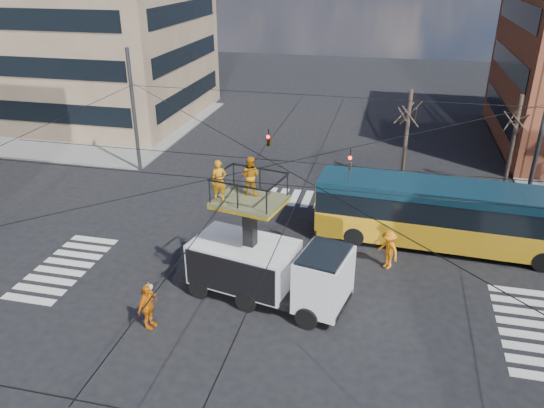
% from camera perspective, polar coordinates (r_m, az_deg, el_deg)
% --- Properties ---
extents(ground, '(120.00, 120.00, 0.00)m').
position_cam_1_polar(ground, '(22.67, 0.45, -9.80)').
color(ground, black).
rests_on(ground, ground).
extents(sidewalk_nw, '(18.00, 18.00, 0.12)m').
position_cam_1_polar(sidewalk_nw, '(48.24, -18.97, 8.17)').
color(sidewalk_nw, slate).
rests_on(sidewalk_nw, ground).
extents(crosswalks, '(22.40, 22.40, 0.02)m').
position_cam_1_polar(crosswalks, '(22.67, 0.45, -9.77)').
color(crosswalks, silver).
rests_on(crosswalks, ground).
extents(overhead_network, '(24.24, 24.24, 8.00)m').
position_cam_1_polar(overhead_network, '(20.90, 0.54, 0.55)').
color(overhead_network, '#2D2D30').
rests_on(overhead_network, ground).
extents(tree_a, '(2.00, 2.00, 6.00)m').
position_cam_1_polar(tree_a, '(32.76, 14.52, 9.52)').
color(tree_a, '#382B21').
rests_on(tree_a, ground).
extents(tree_b, '(2.00, 2.00, 6.00)m').
position_cam_1_polar(tree_b, '(33.48, 24.90, 8.32)').
color(tree_b, '#382B21').
rests_on(tree_b, ground).
extents(utility_truck, '(7.32, 3.78, 5.99)m').
position_cam_1_polar(utility_truck, '(21.46, -0.41, -5.62)').
color(utility_truck, black).
rests_on(utility_truck, ground).
extents(city_bus, '(13.30, 3.29, 3.20)m').
position_cam_1_polar(city_bus, '(26.85, 19.05, -1.15)').
color(city_bus, gold).
rests_on(city_bus, ground).
extents(traffic_cone, '(0.36, 0.36, 0.72)m').
position_cam_1_polar(traffic_cone, '(23.00, -13.09, -8.90)').
color(traffic_cone, orange).
rests_on(traffic_cone, ground).
extents(worker_ground, '(0.68, 1.17, 1.87)m').
position_cam_1_polar(worker_ground, '(20.94, -13.23, -10.75)').
color(worker_ground, orange).
rests_on(worker_ground, ground).
extents(flagger, '(1.32, 1.34, 1.84)m').
position_cam_1_polar(flagger, '(24.65, 12.40, -4.82)').
color(flagger, orange).
rests_on(flagger, ground).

